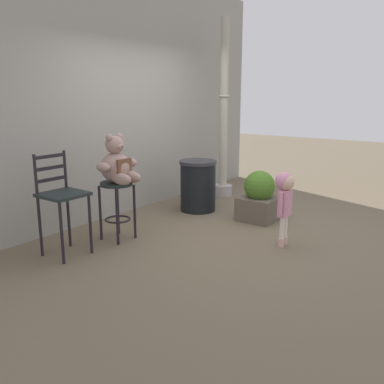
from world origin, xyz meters
The scene contains 9 objects.
ground_plane centered at (0.00, 0.00, 0.00)m, with size 24.00×24.00×0.00m, color brown.
building_wall centered at (0.00, 1.80, 1.75)m, with size 6.42×0.30×3.49m, color gray.
bar_stool_with_teddy centered at (-1.08, 0.86, 0.51)m, with size 0.39×0.39×0.71m.
teddy_bear centered at (-1.08, 0.83, 0.92)m, with size 0.55×0.49×0.57m.
child_walking centered at (-0.11, -0.86, 0.63)m, with size 0.28×0.22×0.87m.
trash_bin centered at (0.55, 0.83, 0.38)m, with size 0.56×0.56×0.76m.
lamppost centered at (1.59, 1.05, 1.17)m, with size 0.34×0.34×2.93m.
bar_chair_empty centered at (-1.78, 0.97, 0.64)m, with size 0.44×0.44×1.12m.
planter_with_shrub centered at (0.64, -0.15, 0.32)m, with size 0.50×0.50×0.70m.
Camera 1 is at (-4.45, -2.73, 1.73)m, focal length 38.99 mm.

